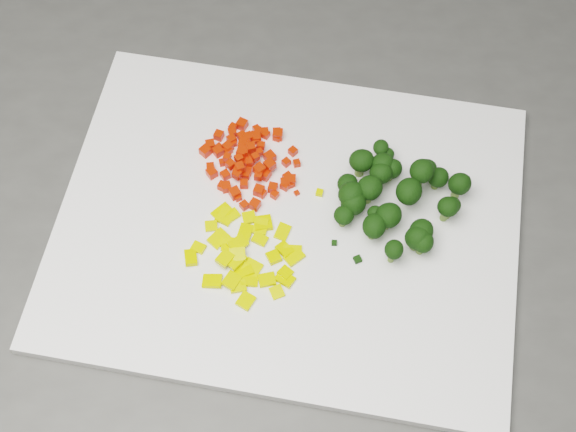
# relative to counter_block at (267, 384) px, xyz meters

# --- Properties ---
(counter_block) EXTENTS (1.17, 0.88, 0.90)m
(counter_block) POSITION_rel_counter_block_xyz_m (0.00, 0.00, 0.00)
(counter_block) COLOR #484946
(counter_block) RESTS_ON ground
(cutting_board) EXTENTS (0.49, 0.39, 0.01)m
(cutting_board) POSITION_rel_counter_block_xyz_m (0.03, 0.04, 0.46)
(cutting_board) COLOR white
(cutting_board) RESTS_ON counter_block
(carrot_pile) EXTENTS (0.10, 0.10, 0.03)m
(carrot_pile) POSITION_rel_counter_block_xyz_m (-0.02, 0.10, 0.48)
(carrot_pile) COLOR red
(carrot_pile) RESTS_ON cutting_board
(pepper_pile) EXTENTS (0.12, 0.12, 0.02)m
(pepper_pile) POSITION_rel_counter_block_xyz_m (-0.01, -0.01, 0.47)
(pepper_pile) COLOR yellow
(pepper_pile) RESTS_ON cutting_board
(broccoli_pile) EXTENTS (0.12, 0.12, 0.06)m
(broccoli_pile) POSITION_rel_counter_block_xyz_m (0.14, 0.07, 0.49)
(broccoli_pile) COLOR black
(broccoli_pile) RESTS_ON cutting_board
(carrot_cube_0) EXTENTS (0.01, 0.01, 0.01)m
(carrot_cube_0) POSITION_rel_counter_block_xyz_m (-0.00, 0.11, 0.47)
(carrot_cube_0) COLOR red
(carrot_cube_0) RESTS_ON carrot_pile
(carrot_cube_1) EXTENTS (0.01, 0.01, 0.01)m
(carrot_cube_1) POSITION_rel_counter_block_xyz_m (-0.05, 0.12, 0.47)
(carrot_cube_1) COLOR red
(carrot_cube_1) RESTS_ON carrot_pile
(carrot_cube_2) EXTENTS (0.01, 0.01, 0.01)m
(carrot_cube_2) POSITION_rel_counter_block_xyz_m (-0.04, 0.12, 0.47)
(carrot_cube_2) COLOR red
(carrot_cube_2) RESTS_ON carrot_pile
(carrot_cube_3) EXTENTS (0.01, 0.01, 0.01)m
(carrot_cube_3) POSITION_rel_counter_block_xyz_m (-0.05, 0.14, 0.47)
(carrot_cube_3) COLOR red
(carrot_cube_3) RESTS_ON carrot_pile
(carrot_cube_4) EXTENTS (0.01, 0.01, 0.01)m
(carrot_cube_4) POSITION_rel_counter_block_xyz_m (-0.02, 0.10, 0.47)
(carrot_cube_4) COLOR red
(carrot_cube_4) RESTS_ON carrot_pile
(carrot_cube_5) EXTENTS (0.01, 0.01, 0.01)m
(carrot_cube_5) POSITION_rel_counter_block_xyz_m (-0.02, 0.14, 0.47)
(carrot_cube_5) COLOR red
(carrot_cube_5) RESTS_ON carrot_pile
(carrot_cube_6) EXTENTS (0.01, 0.01, 0.01)m
(carrot_cube_6) POSITION_rel_counter_block_xyz_m (-0.06, 0.08, 0.47)
(carrot_cube_6) COLOR red
(carrot_cube_6) RESTS_ON carrot_pile
(carrot_cube_7) EXTENTS (0.01, 0.01, 0.01)m
(carrot_cube_7) POSITION_rel_counter_block_xyz_m (-0.03, 0.06, 0.47)
(carrot_cube_7) COLOR red
(carrot_cube_7) RESTS_ON carrot_pile
(carrot_cube_8) EXTENTS (0.01, 0.01, 0.01)m
(carrot_cube_8) POSITION_rel_counter_block_xyz_m (-0.06, 0.13, 0.47)
(carrot_cube_8) COLOR red
(carrot_cube_8) RESTS_ON carrot_pile
(carrot_cube_9) EXTENTS (0.01, 0.01, 0.01)m
(carrot_cube_9) POSITION_rel_counter_block_xyz_m (-0.02, 0.13, 0.47)
(carrot_cube_9) COLOR red
(carrot_cube_9) RESTS_ON carrot_pile
(carrot_cube_10) EXTENTS (0.01, 0.01, 0.01)m
(carrot_cube_10) POSITION_rel_counter_block_xyz_m (-0.03, 0.13, 0.47)
(carrot_cube_10) COLOR red
(carrot_cube_10) RESTS_ON carrot_pile
(carrot_cube_11) EXTENTS (0.01, 0.01, 0.01)m
(carrot_cube_11) POSITION_rel_counter_block_xyz_m (0.00, 0.10, 0.47)
(carrot_cube_11) COLOR red
(carrot_cube_11) RESTS_ON carrot_pile
(carrot_cube_12) EXTENTS (0.01, 0.01, 0.01)m
(carrot_cube_12) POSITION_rel_counter_block_xyz_m (-0.04, 0.15, 0.47)
(carrot_cube_12) COLOR red
(carrot_cube_12) RESTS_ON carrot_pile
(carrot_cube_13) EXTENTS (0.01, 0.01, 0.01)m
(carrot_cube_13) POSITION_rel_counter_block_xyz_m (-0.03, 0.08, 0.47)
(carrot_cube_13) COLOR red
(carrot_cube_13) RESTS_ON carrot_pile
(carrot_cube_14) EXTENTS (0.01, 0.01, 0.01)m
(carrot_cube_14) POSITION_rel_counter_block_xyz_m (-0.07, 0.11, 0.47)
(carrot_cube_14) COLOR red
(carrot_cube_14) RESTS_ON carrot_pile
(carrot_cube_15) EXTENTS (0.01, 0.01, 0.01)m
(carrot_cube_15) POSITION_rel_counter_block_xyz_m (-0.01, 0.09, 0.47)
(carrot_cube_15) COLOR red
(carrot_cube_15) RESTS_ON carrot_pile
(carrot_cube_16) EXTENTS (0.01, 0.01, 0.01)m
(carrot_cube_16) POSITION_rel_counter_block_xyz_m (0.01, 0.07, 0.47)
(carrot_cube_16) COLOR red
(carrot_cube_16) RESTS_ON carrot_pile
(carrot_cube_17) EXTENTS (0.01, 0.01, 0.01)m
(carrot_cube_17) POSITION_rel_counter_block_xyz_m (-0.03, 0.09, 0.48)
(carrot_cube_17) COLOR red
(carrot_cube_17) RESTS_ON carrot_pile
(carrot_cube_18) EXTENTS (0.01, 0.01, 0.01)m
(carrot_cube_18) POSITION_rel_counter_block_xyz_m (0.03, 0.11, 0.47)
(carrot_cube_18) COLOR red
(carrot_cube_18) RESTS_ON carrot_pile
(carrot_cube_19) EXTENTS (0.01, 0.01, 0.01)m
(carrot_cube_19) POSITION_rel_counter_block_xyz_m (-0.06, 0.09, 0.47)
(carrot_cube_19) COLOR red
(carrot_cube_19) RESTS_ON carrot_pile
(carrot_cube_20) EXTENTS (0.01, 0.01, 0.01)m
(carrot_cube_20) POSITION_rel_counter_block_xyz_m (-0.04, 0.10, 0.47)
(carrot_cube_20) COLOR red
(carrot_cube_20) RESTS_ON carrot_pile
(carrot_cube_21) EXTENTS (0.01, 0.01, 0.01)m
(carrot_cube_21) POSITION_rel_counter_block_xyz_m (-0.04, 0.13, 0.47)
(carrot_cube_21) COLOR red
(carrot_cube_21) RESTS_ON carrot_pile
(carrot_cube_22) EXTENTS (0.01, 0.01, 0.01)m
(carrot_cube_22) POSITION_rel_counter_block_xyz_m (-0.03, 0.08, 0.47)
(carrot_cube_22) COLOR red
(carrot_cube_22) RESTS_ON carrot_pile
(carrot_cube_23) EXTENTS (0.01, 0.01, 0.01)m
(carrot_cube_23) POSITION_rel_counter_block_xyz_m (-0.01, 0.11, 0.47)
(carrot_cube_23) COLOR red
(carrot_cube_23) RESTS_ON carrot_pile
(carrot_cube_24) EXTENTS (0.01, 0.01, 0.01)m
(carrot_cube_24) POSITION_rel_counter_block_xyz_m (-0.01, 0.12, 0.47)
(carrot_cube_24) COLOR red
(carrot_cube_24) RESTS_ON carrot_pile
(carrot_cube_25) EXTENTS (0.01, 0.01, 0.01)m
(carrot_cube_25) POSITION_rel_counter_block_xyz_m (-0.03, 0.12, 0.47)
(carrot_cube_25) COLOR red
(carrot_cube_25) RESTS_ON carrot_pile
(carrot_cube_26) EXTENTS (0.01, 0.01, 0.01)m
(carrot_cube_26) POSITION_rel_counter_block_xyz_m (-0.03, 0.10, 0.48)
(carrot_cube_26) COLOR red
(carrot_cube_26) RESTS_ON carrot_pile
(carrot_cube_27) EXTENTS (0.01, 0.01, 0.01)m
(carrot_cube_27) POSITION_rel_counter_block_xyz_m (0.00, 0.14, 0.47)
(carrot_cube_27) COLOR red
(carrot_cube_27) RESTS_ON carrot_pile
(carrot_cube_28) EXTENTS (0.01, 0.01, 0.01)m
(carrot_cube_28) POSITION_rel_counter_block_xyz_m (-0.04, 0.07, 0.47)
(carrot_cube_28) COLOR red
(carrot_cube_28) RESTS_ON carrot_pile
(carrot_cube_29) EXTENTS (0.01, 0.01, 0.01)m
(carrot_cube_29) POSITION_rel_counter_block_xyz_m (-0.03, 0.13, 0.47)
(carrot_cube_29) COLOR red
(carrot_cube_29) RESTS_ON carrot_pile
(carrot_cube_30) EXTENTS (0.01, 0.01, 0.01)m
(carrot_cube_30) POSITION_rel_counter_block_xyz_m (-0.07, 0.12, 0.47)
(carrot_cube_30) COLOR red
(carrot_cube_30) RESTS_ON carrot_pile
(carrot_cube_31) EXTENTS (0.01, 0.01, 0.01)m
(carrot_cube_31) POSITION_rel_counter_block_xyz_m (-0.02, 0.10, 0.47)
(carrot_cube_31) COLOR red
(carrot_cube_31) RESTS_ON carrot_pile
(carrot_cube_32) EXTENTS (0.01, 0.01, 0.01)m
(carrot_cube_32) POSITION_rel_counter_block_xyz_m (-0.03, 0.11, 0.48)
(carrot_cube_32) COLOR red
(carrot_cube_32) RESTS_ON carrot_pile
(carrot_cube_33) EXTENTS (0.01, 0.01, 0.01)m
(carrot_cube_33) POSITION_rel_counter_block_xyz_m (-0.05, 0.10, 0.47)
(carrot_cube_33) COLOR red
(carrot_cube_33) RESTS_ON carrot_pile
(carrot_cube_34) EXTENTS (0.01, 0.01, 0.01)m
(carrot_cube_34) POSITION_rel_counter_block_xyz_m (-0.02, 0.14, 0.47)
(carrot_cube_34) COLOR red
(carrot_cube_34) RESTS_ON carrot_pile
(carrot_cube_35) EXTENTS (0.01, 0.01, 0.01)m
(carrot_cube_35) POSITION_rel_counter_block_xyz_m (-0.01, 0.07, 0.47)
(carrot_cube_35) COLOR red
(carrot_cube_35) RESTS_ON carrot_pile
(carrot_cube_36) EXTENTS (0.01, 0.01, 0.01)m
(carrot_cube_36) POSITION_rel_counter_block_xyz_m (-0.04, 0.08, 0.47)
(carrot_cube_36) COLOR red
(carrot_cube_36) RESTS_ON carrot_pile
(carrot_cube_37) EXTENTS (0.01, 0.01, 0.01)m
(carrot_cube_37) POSITION_rel_counter_block_xyz_m (-0.01, 0.05, 0.47)
(carrot_cube_37) COLOR red
(carrot_cube_37) RESTS_ON carrot_pile
(carrot_cube_38) EXTENTS (0.01, 0.01, 0.01)m
(carrot_cube_38) POSITION_rel_counter_block_xyz_m (-0.02, 0.10, 0.47)
(carrot_cube_38) COLOR red
(carrot_cube_38) RESTS_ON carrot_pile
(carrot_cube_39) EXTENTS (0.01, 0.01, 0.01)m
(carrot_cube_39) POSITION_rel_counter_block_xyz_m (-0.02, 0.14, 0.47)
(carrot_cube_39) COLOR red
(carrot_cube_39) RESTS_ON carrot_pile
(carrot_cube_40) EXTENTS (0.01, 0.01, 0.01)m
(carrot_cube_40) POSITION_rel_counter_block_xyz_m (-0.02, 0.10, 0.47)
(carrot_cube_40) COLOR red
(carrot_cube_40) RESTS_ON carrot_pile
(carrot_cube_41) EXTENTS (0.01, 0.01, 0.01)m
(carrot_cube_41) POSITION_rel_counter_block_xyz_m (-0.01, 0.08, 0.47)
(carrot_cube_41) COLOR red
(carrot_cube_41) RESTS_ON carrot_pile
(carrot_cube_42) EXTENTS (0.01, 0.01, 0.01)m
(carrot_cube_42) POSITION_rel_counter_block_xyz_m (-0.03, 0.06, 0.47)
(carrot_cube_42) COLOR red
(carrot_cube_42) RESTS_ON carrot_pile
(carrot_cube_43) EXTENTS (0.01, 0.01, 0.01)m
(carrot_cube_43) POSITION_rel_counter_block_xyz_m (0.00, 0.14, 0.47)
(carrot_cube_43) COLOR red
(carrot_cube_43) RESTS_ON carrot_pile
(carrot_cube_44) EXTENTS (0.01, 0.01, 0.01)m
(carrot_cube_44) POSITION_rel_counter_block_xyz_m (0.02, 0.08, 0.47)
(carrot_cube_44) COLOR red
(carrot_cube_44) RESTS_ON carrot_pile
(carrot_cube_45) EXTENTS (0.01, 0.01, 0.01)m
(carrot_cube_45) POSITION_rel_counter_block_xyz_m (0.00, 0.14, 0.47)
(carrot_cube_45) COLOR red
(carrot_cube_45) RESTS_ON carrot_pile
(carrot_cube_46) EXTENTS (0.01, 0.01, 0.01)m
(carrot_cube_46) POSITION_rel_counter_block_xyz_m (-0.01, 0.12, 0.47)
(carrot_cube_46) COLOR red
(carrot_cube_46) RESTS_ON carrot_pile
(carrot_cube_47) EXTENTS (0.01, 0.01, 0.01)m
(carrot_cube_47) POSITION_rel_counter_block_xyz_m (-0.04, 0.10, 0.48)
(carrot_cube_47) COLOR red
(carrot_cube_47) RESTS_ON carrot_pile
(carrot_cube_48) EXTENTS (0.01, 0.01, 0.01)m
(carrot_cube_48) POSITION_rel_counter_block_xyz_m (-0.04, 0.09, 0.48)
(carrot_cube_48) COLOR red
(carrot_cube_48) RESTS_ON carrot_pile
(carrot_cube_49) EXTENTS (0.01, 0.01, 0.01)m
(carrot_cube_49) POSITION_rel_counter_block_xyz_m (-0.05, 0.14, 0.47)
(carrot_cube_49) COLOR red
(carrot_cube_49) RESTS_ON carrot_pile
(carrot_cube_50) EXTENTS (0.01, 0.01, 0.01)m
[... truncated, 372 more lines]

